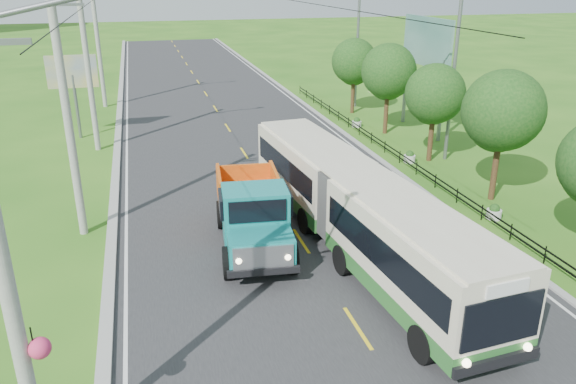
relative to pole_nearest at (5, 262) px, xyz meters
name	(u,v)px	position (x,y,z in m)	size (l,w,h in m)	color
ground	(357,328)	(8.24, 3.00, -4.94)	(240.00, 240.00, 0.00)	#296317
road	(238,144)	(8.24, 23.00, -4.93)	(14.00, 120.00, 0.02)	#28282B
curb_left	(117,152)	(1.04, 23.00, -4.86)	(0.40, 120.00, 0.15)	#9E9E99
curb_right	(347,135)	(15.39, 23.00, -4.89)	(0.30, 120.00, 0.10)	#9E9E99
edge_line_left	(127,152)	(1.59, 23.00, -4.91)	(0.12, 120.00, 0.00)	silver
edge_line_right	(340,136)	(14.89, 23.00, -4.91)	(0.12, 120.00, 0.00)	silver
centre_dash	(357,328)	(8.24, 3.00, -4.91)	(0.12, 2.20, 0.00)	yellow
railing_right	(400,158)	(16.24, 17.00, -4.64)	(0.04, 40.00, 0.60)	black
pole_nearest	(5,262)	(0.00, 0.00, 0.00)	(3.51, 0.44, 10.00)	gray
pole_near	(67,109)	(-0.02, 12.00, 0.16)	(3.51, 0.32, 10.00)	gray
pole_mid	(88,63)	(-0.02, 24.00, 0.16)	(3.51, 0.32, 10.00)	gray
pole_far	(98,40)	(-0.02, 36.00, 0.16)	(3.51, 0.32, 10.00)	gray
tree_third	(502,114)	(18.10, 11.14, -0.95)	(3.60, 3.62, 6.00)	#382314
tree_fourth	(434,97)	(18.10, 17.14, -1.35)	(3.24, 3.31, 5.40)	#382314
tree_fifth	(388,74)	(18.10, 23.14, -1.08)	(3.48, 3.52, 5.80)	#382314
tree_back	(354,64)	(18.10, 29.14, -1.28)	(3.30, 3.36, 5.50)	#382314
streetlight_mid	(451,72)	(18.88, 17.00, -0.03)	(3.02, 0.20, 9.07)	slate
streetlight_far	(356,43)	(18.88, 31.00, -0.03)	(3.02, 0.20, 9.07)	slate
planter_near	(494,212)	(16.84, 9.00, -4.65)	(0.64, 0.64, 0.67)	silver
planter_mid	(410,157)	(16.84, 17.00, -4.65)	(0.64, 0.64, 0.67)	silver
planter_far	(357,123)	(16.84, 25.00, -4.65)	(0.64, 0.64, 0.67)	silver
billboard_left	(73,77)	(-1.26, 27.00, -1.07)	(3.00, 0.20, 5.20)	slate
billboard_right	(426,49)	(20.54, 23.00, 0.41)	(0.24, 6.00, 7.30)	slate
bus	(356,205)	(9.97, 7.78, -3.08)	(3.95, 16.19, 3.09)	#29682A
dump_truck	(253,209)	(6.35, 9.06, -3.39)	(3.07, 6.70, 2.73)	teal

